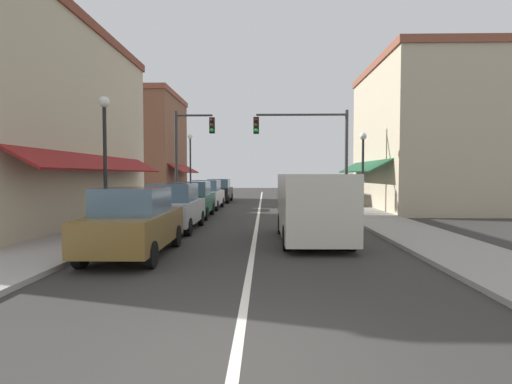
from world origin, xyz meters
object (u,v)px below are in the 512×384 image
object	(u,v)px
parked_car_distant_left	(219,191)
van_in_lane	(312,205)
traffic_signal_left_corner	(188,146)
street_lamp_right_mid	(363,159)
parked_car_second_left	(174,207)
street_lamp_left_far	(190,157)
street_lamp_left_near	(105,143)
parked_car_nearest_left	(134,222)
parked_car_third_left	(193,200)
traffic_signal_mast_arm	(314,143)
parked_car_far_left	(207,195)

from	to	relation	value
parked_car_distant_left	van_in_lane	xyz separation A→B (m)	(4.96, -17.57, 0.27)
traffic_signal_left_corner	street_lamp_right_mid	size ratio (longest dim) A/B	1.38
parked_car_second_left	street_lamp_left_far	world-z (taller)	street_lamp_left_far
parked_car_second_left	van_in_lane	size ratio (longest dim) A/B	0.79
street_lamp_left_near	street_lamp_right_mid	distance (m)	12.17
street_lamp_right_mid	street_lamp_left_far	distance (m)	14.07
parked_car_second_left	street_lamp_left_far	xyz separation A→B (m)	(-2.08, 14.45, 2.52)
parked_car_second_left	street_lamp_left_near	xyz separation A→B (m)	(-1.82, -1.90, 2.27)
parked_car_nearest_left	street_lamp_left_near	world-z (taller)	street_lamp_left_near
parked_car_nearest_left	parked_car_third_left	bearing A→B (deg)	90.26
traffic_signal_left_corner	street_lamp_left_far	xyz separation A→B (m)	(-1.09, 6.38, -0.33)
parked_car_distant_left	traffic_signal_mast_arm	world-z (taller)	traffic_signal_mast_arm
parked_car_far_left	van_in_lane	distance (m)	12.71
parked_car_nearest_left	parked_car_third_left	size ratio (longest dim) A/B	1.00
traffic_signal_left_corner	street_lamp_right_mid	bearing A→B (deg)	-18.79
parked_car_nearest_left	van_in_lane	size ratio (longest dim) A/B	0.79
street_lamp_left_far	street_lamp_right_mid	bearing A→B (deg)	-42.65
parked_car_second_left	parked_car_distant_left	xyz separation A→B (m)	(-0.05, 15.28, 0.00)
parked_car_far_left	traffic_signal_left_corner	world-z (taller)	traffic_signal_left_corner
parked_car_second_left	street_lamp_right_mid	size ratio (longest dim) A/B	0.98
traffic_signal_mast_arm	street_lamp_left_far	distance (m)	11.05
parked_car_third_left	street_lamp_right_mid	distance (m)	8.61
parked_car_distant_left	traffic_signal_mast_arm	size ratio (longest dim) A/B	0.73
van_in_lane	traffic_signal_mast_arm	distance (m)	9.78
parked_car_second_left	traffic_signal_left_corner	xyz separation A→B (m)	(-0.99, 8.07, 2.85)
parked_car_third_left	van_in_lane	size ratio (longest dim) A/B	0.80
parked_car_second_left	street_lamp_right_mid	distance (m)	9.82
parked_car_far_left	traffic_signal_left_corner	distance (m)	3.24
street_lamp_right_mid	traffic_signal_left_corner	bearing A→B (deg)	161.21
parked_car_far_left	van_in_lane	size ratio (longest dim) A/B	0.79
parked_car_second_left	street_lamp_right_mid	bearing A→B (deg)	30.88
traffic_signal_mast_arm	street_lamp_right_mid	xyz separation A→B (m)	(2.17, -2.10, -0.99)
traffic_signal_mast_arm	van_in_lane	bearing A→B (deg)	-97.24
parked_car_far_left	street_lamp_left_far	bearing A→B (deg)	111.61
parked_car_nearest_left	street_lamp_right_mid	bearing A→B (deg)	48.93
street_lamp_right_mid	parked_car_far_left	bearing A→B (deg)	152.18
parked_car_second_left	parked_car_third_left	xyz separation A→B (m)	(-0.11, 4.48, 0.00)
van_in_lane	traffic_signal_left_corner	distance (m)	12.21
traffic_signal_mast_arm	parked_car_second_left	bearing A→B (deg)	-130.92
street_lamp_left_near	street_lamp_left_far	size ratio (longest dim) A/B	0.91
parked_car_far_left	van_in_lane	xyz separation A→B (m)	(5.06, -11.66, 0.27)
parked_car_far_left	street_lamp_left_far	size ratio (longest dim) A/B	0.81
parked_car_second_left	traffic_signal_mast_arm	bearing A→B (deg)	49.15
parked_car_far_left	traffic_signal_mast_arm	distance (m)	7.30
parked_car_nearest_left	traffic_signal_mast_arm	size ratio (longest dim) A/B	0.73
traffic_signal_left_corner	street_lamp_left_far	bearing A→B (deg)	99.67
parked_car_distant_left	traffic_signal_mast_arm	distance (m)	10.71
parked_car_second_left	street_lamp_left_near	world-z (taller)	street_lamp_left_near
parked_car_second_left	parked_car_far_left	xyz separation A→B (m)	(-0.15, 9.36, 0.00)
van_in_lane	traffic_signal_left_corner	bearing A→B (deg)	119.15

